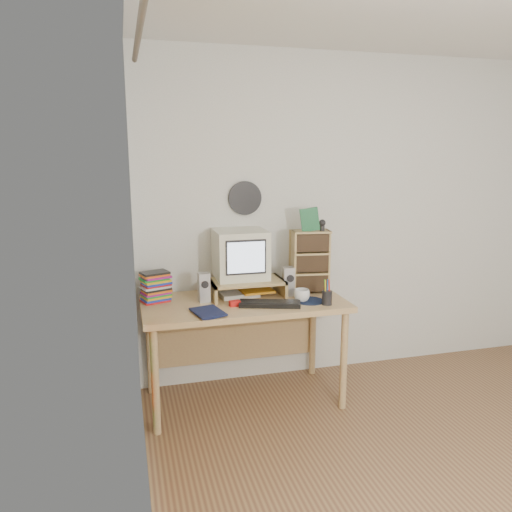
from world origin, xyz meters
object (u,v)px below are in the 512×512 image
crt_monitor (241,255)px  mug (302,296)px  keyboard (270,304)px  diary (195,313)px  cd_rack (310,262)px  desk (241,316)px  dvd_stack (156,284)px

crt_monitor → mug: (0.36, -0.28, -0.25)m
keyboard → diary: size_ratio=1.92×
keyboard → diary: bearing=-153.4°
cd_rack → mug: cd_rack is taller
desk → diary: diary is taller
mug → crt_monitor: bearing=142.0°
desk → cd_rack: (0.52, 0.02, 0.36)m
keyboard → dvd_stack: 0.80m
keyboard → dvd_stack: dvd_stack is taller
dvd_stack → cd_rack: size_ratio=0.55×
keyboard → mug: (0.24, 0.03, 0.03)m
desk → cd_rack: 0.64m
desk → dvd_stack: bearing=173.1°
dvd_stack → mug: 1.01m
keyboard → diary: (-0.52, -0.08, 0.01)m
cd_rack → diary: bearing=-151.9°
desk → keyboard: bearing=-57.5°
mug → diary: mug is taller
dvd_stack → diary: size_ratio=1.19×
cd_rack → mug: (-0.14, -0.22, -0.19)m
crt_monitor → keyboard: crt_monitor is taller
dvd_stack → diary: (0.22, -0.38, -0.11)m
diary → dvd_stack: bearing=107.1°
diary → keyboard: bearing=-3.6°
desk → cd_rack: cd_rack is taller
desk → mug: bearing=-26.8°
crt_monitor → dvd_stack: size_ratio=1.44×
keyboard → mug: mug is taller
keyboard → cd_rack: bearing=50.4°
keyboard → cd_rack: cd_rack is taller
dvd_stack → diary: dvd_stack is taller
desk → mug: mug is taller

